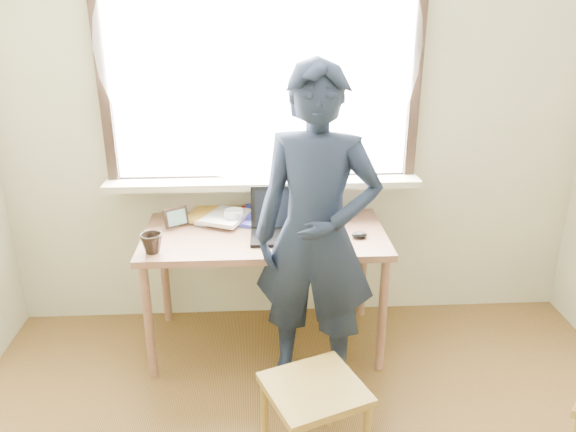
{
  "coord_description": "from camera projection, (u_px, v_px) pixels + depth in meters",
  "views": [
    {
      "loc": [
        -0.23,
        -1.26,
        1.97
      ],
      "look_at": [
        -0.11,
        0.95,
        1.09
      ],
      "focal_mm": 35.0,
      "sensor_mm": 36.0,
      "label": 1
    }
  ],
  "objects": [
    {
      "name": "mug_dark",
      "position": [
        152.0,
        243.0,
        2.88
      ],
      "size": [
        0.16,
        0.16,
        0.1
      ],
      "primitive_type": "imported",
      "rotation": [
        0.0,
        0.0,
        -0.62
      ],
      "color": "black",
      "rests_on": "desk"
    },
    {
      "name": "room_shell",
      "position": [
        337.0,
        128.0,
        1.49
      ],
      "size": [
        3.52,
        4.02,
        2.61
      ],
      "color": "beige",
      "rests_on": "ground"
    },
    {
      "name": "desk",
      "position": [
        265.0,
        245.0,
        3.17
      ],
      "size": [
        1.35,
        0.68,
        0.72
      ],
      "color": "brown",
      "rests_on": "ground"
    },
    {
      "name": "book_b",
      "position": [
        321.0,
        213.0,
        3.4
      ],
      "size": [
        0.26,
        0.3,
        0.02
      ],
      "primitive_type": "imported",
      "rotation": [
        0.0,
        0.0,
        -0.4
      ],
      "color": "white",
      "rests_on": "desk"
    },
    {
      "name": "work_chair",
      "position": [
        314.0,
        398.0,
        2.42
      ],
      "size": [
        0.51,
        0.5,
        0.41
      ],
      "color": "olive",
      "rests_on": "ground"
    },
    {
      "name": "book_a",
      "position": [
        196.0,
        216.0,
        3.33
      ],
      "size": [
        0.21,
        0.27,
        0.03
      ],
      "primitive_type": "imported",
      "rotation": [
        0.0,
        0.0,
        -0.01
      ],
      "color": "white",
      "rests_on": "desk"
    },
    {
      "name": "picture_frame",
      "position": [
        176.0,
        219.0,
        3.18
      ],
      "size": [
        0.13,
        0.09,
        0.11
      ],
      "color": "black",
      "rests_on": "desk"
    },
    {
      "name": "desk_clutter",
      "position": [
        231.0,
        221.0,
        3.25
      ],
      "size": [
        0.75,
        0.52,
        0.04
      ],
      "color": "white",
      "rests_on": "desk"
    },
    {
      "name": "laptop",
      "position": [
        284.0,
        224.0,
        3.1
      ],
      "size": [
        0.37,
        0.3,
        0.25
      ],
      "color": "black",
      "rests_on": "desk"
    },
    {
      "name": "mug_white",
      "position": [
        234.0,
        217.0,
        3.23
      ],
      "size": [
        0.13,
        0.13,
        0.09
      ],
      "primitive_type": "imported",
      "rotation": [
        0.0,
        0.0,
        0.15
      ],
      "color": "white",
      "rests_on": "desk"
    },
    {
      "name": "mouse",
      "position": [
        359.0,
        235.0,
        3.07
      ],
      "size": [
        0.09,
        0.06,
        0.03
      ],
      "primitive_type": "ellipsoid",
      "color": "black",
      "rests_on": "desk"
    },
    {
      "name": "person",
      "position": [
        316.0,
        236.0,
        2.77
      ],
      "size": [
        0.71,
        0.56,
        1.71
      ],
      "primitive_type": "imported",
      "rotation": [
        0.0,
        0.0,
        -0.27
      ],
      "color": "black",
      "rests_on": "ground"
    }
  ]
}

